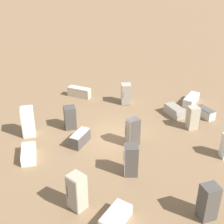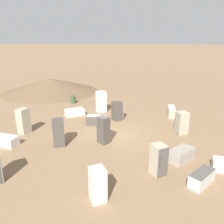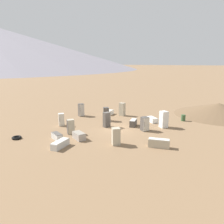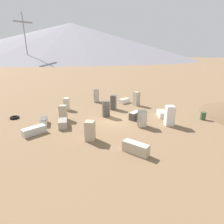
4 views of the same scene
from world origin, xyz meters
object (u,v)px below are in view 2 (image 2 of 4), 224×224
at_px(discarded_fridge_3, 23,121).
at_px(discarded_fridge_13, 5,141).
at_px(discarded_fridge_10, 59,132).
at_px(discarded_fridge_7, 98,185).
at_px(discarded_fridge_15, 182,123).
at_px(discarded_fridge_4, 75,112).
at_px(discarded_fridge_0, 171,112).
at_px(rusty_barrel, 73,99).
at_px(discarded_fridge_9, 96,120).
at_px(discarded_fridge_1, 117,111).
at_px(discarded_fridge_12, 103,130).
at_px(discarded_fridge_5, 202,178).
at_px(discarded_fridge_6, 181,155).
at_px(discarded_fridge_11, 159,159).
at_px(discarded_fridge_14, 101,102).

xyz_separation_m(discarded_fridge_3, discarded_fridge_13, (0.39, -1.90, -0.60)).
bearing_deg(discarded_fridge_10, discarded_fridge_7, -75.01).
height_order(discarded_fridge_7, discarded_fridge_15, discarded_fridge_15).
height_order(discarded_fridge_3, discarded_fridge_4, discarded_fridge_3).
bearing_deg(discarded_fridge_0, rusty_barrel, -13.66).
bearing_deg(discarded_fridge_9, discarded_fridge_1, 138.21).
bearing_deg(discarded_fridge_4, discarded_fridge_10, -25.48).
distance_m(discarded_fridge_3, discarded_fridge_9, 5.21).
height_order(discarded_fridge_3, discarded_fridge_9, discarded_fridge_3).
xyz_separation_m(discarded_fridge_0, discarded_fridge_13, (-8.22, -10.16, -0.09)).
height_order(discarded_fridge_12, discarded_fridge_13, discarded_fridge_12).
distance_m(discarded_fridge_7, discarded_fridge_13, 7.87).
height_order(discarded_fridge_0, discarded_fridge_1, discarded_fridge_1).
distance_m(discarded_fridge_0, discarded_fridge_7, 12.07).
bearing_deg(discarded_fridge_1, discarded_fridge_5, -6.35).
bearing_deg(discarded_fridge_6, discarded_fridge_12, 23.47).
xyz_separation_m(discarded_fridge_1, discarded_fridge_6, (5.78, -4.42, -0.42)).
bearing_deg(discarded_fridge_11, discarded_fridge_6, -168.25).
bearing_deg(rusty_barrel, discarded_fridge_3, -79.44).
distance_m(discarded_fridge_4, discarded_fridge_9, 3.10).
xyz_separation_m(discarded_fridge_1, discarded_fridge_7, (3.23, -9.12, -0.02)).
bearing_deg(discarded_fridge_9, discarded_fridge_15, 87.07).
xyz_separation_m(discarded_fridge_0, rusty_barrel, (-10.10, -0.27, 0.01)).
xyz_separation_m(discarded_fridge_4, discarded_fridge_12, (4.75, -3.71, 0.57)).
xyz_separation_m(discarded_fridge_4, discarded_fridge_15, (8.99, -0.06, 0.49)).
distance_m(discarded_fridge_1, discarded_fridge_5, 9.31).
bearing_deg(discarded_fridge_15, rusty_barrel, 32.22).
distance_m(discarded_fridge_0, discarded_fridge_15, 3.84).
relative_size(discarded_fridge_7, discarded_fridge_15, 0.94).
distance_m(discarded_fridge_7, discarded_fridge_14, 11.85).
height_order(discarded_fridge_6, rusty_barrel, rusty_barrel).
distance_m(discarded_fridge_0, discarded_fridge_5, 9.63).
xyz_separation_m(discarded_fridge_1, rusty_barrel, (-6.27, 2.66, -0.37)).
bearing_deg(discarded_fridge_15, discarded_fridge_10, 86.74).
bearing_deg(discarded_fridge_15, discarded_fridge_14, 33.04).
height_order(discarded_fridge_6, discarded_fridge_13, discarded_fridge_6).
xyz_separation_m(discarded_fridge_3, discarded_fridge_15, (9.96, 4.70, -0.11)).
xyz_separation_m(discarded_fridge_6, discarded_fridge_14, (-8.03, 5.80, 0.60)).
bearing_deg(discarded_fridge_9, discarded_fridge_3, -61.07).
height_order(discarded_fridge_3, discarded_fridge_13, discarded_fridge_3).
height_order(discarded_fridge_3, discarded_fridge_6, discarded_fridge_3).
distance_m(discarded_fridge_3, discarded_fridge_5, 11.77).
relative_size(discarded_fridge_10, rusty_barrel, 2.18).
bearing_deg(discarded_fridge_14, discarded_fridge_9, -120.40).
relative_size(discarded_fridge_5, discarded_fridge_13, 0.96).
distance_m(discarded_fridge_5, discarded_fridge_12, 6.32).
distance_m(discarded_fridge_9, discarded_fridge_12, 3.16).
xyz_separation_m(discarded_fridge_1, discarded_fridge_5, (6.94, -6.18, -0.45)).
relative_size(discarded_fridge_5, discarded_fridge_12, 0.91).
distance_m(discarded_fridge_5, discarded_fridge_6, 2.11).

